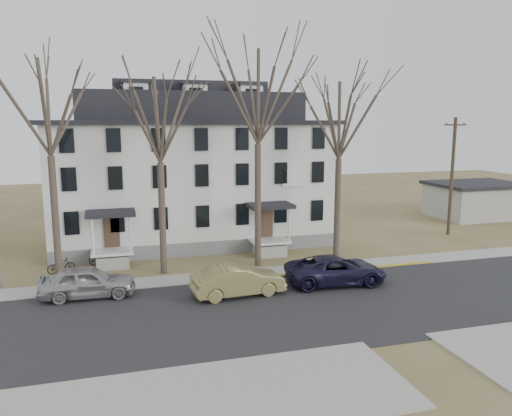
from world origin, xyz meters
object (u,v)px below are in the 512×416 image
object	(u,v)px
car_navy	(336,271)
bicycle_right	(61,266)
tree_far_left	(47,100)
tree_mid_left	(159,114)
car_silver	(88,283)
bicycle_left	(101,260)
utility_pole_far	(452,175)
car_tan	(238,281)
boarding_house	(191,172)
tree_center	(258,89)
tree_mid_right	(340,115)

from	to	relation	value
car_navy	bicycle_right	size ratio (longest dim) A/B	3.51
tree_far_left	tree_mid_left	size ratio (longest dim) A/B	1.08
car_silver	bicycle_right	distance (m)	5.16
tree_far_left	car_navy	xyz separation A→B (m)	(15.22, -4.87, -9.55)
bicycle_left	tree_mid_left	bearing A→B (deg)	-89.05
utility_pole_far	car_navy	bearing A→B (deg)	-147.58
car_tan	bicycle_right	distance (m)	11.60
boarding_house	utility_pole_far	world-z (taller)	boarding_house
utility_pole_far	car_navy	xyz separation A→B (m)	(-14.28, -9.07, -4.11)
boarding_house	tree_far_left	xyz separation A→B (m)	(-9.00, -8.15, 4.96)
tree_mid_left	car_tan	xyz separation A→B (m)	(3.39, -5.24, -8.79)
tree_center	car_tan	xyz separation A→B (m)	(-2.61, -5.24, -10.27)
tree_far_left	bicycle_right	distance (m)	9.97
tree_mid_left	utility_pole_far	world-z (taller)	tree_mid_left
tree_mid_right	car_navy	bearing A→B (deg)	-115.12
tree_mid_left	car_silver	xyz separation A→B (m)	(-4.28, -3.33, -8.77)
car_silver	bicycle_left	xyz separation A→B (m)	(0.54, 5.71, -0.36)
tree_mid_right	tree_far_left	bearing A→B (deg)	180.00
tree_center	car_tan	world-z (taller)	tree_center
tree_mid_right	utility_pole_far	distance (m)	13.55
tree_far_left	utility_pole_far	size ratio (longest dim) A/B	1.44
utility_pole_far	tree_center	bearing A→B (deg)	-166.50
boarding_house	tree_mid_right	size ratio (longest dim) A/B	1.63
tree_mid_left	tree_mid_right	distance (m)	11.50
tree_center	bicycle_left	size ratio (longest dim) A/B	8.17
car_navy	boarding_house	bearing A→B (deg)	30.54
tree_mid_right	bicycle_left	bearing A→B (deg)	171.15
tree_mid_right	tree_center	bearing A→B (deg)	180.00
car_tan	utility_pole_far	bearing A→B (deg)	-69.73
tree_mid_left	bicycle_left	xyz separation A→B (m)	(-3.73, 2.37, -9.13)
car_silver	car_navy	world-z (taller)	car_silver
tree_mid_right	bicycle_right	distance (m)	19.82
boarding_house	utility_pole_far	bearing A→B (deg)	-10.92
tree_mid_left	car_navy	world-z (taller)	tree_mid_left
tree_center	car_silver	world-z (taller)	tree_center
car_silver	tree_center	bearing A→B (deg)	-69.97
boarding_house	car_silver	size ratio (longest dim) A/B	4.27
bicycle_left	car_tan	bearing A→B (deg)	-103.52
tree_center	bicycle_left	xyz separation A→B (m)	(-9.73, 2.37, -10.61)
car_navy	tree_mid_left	bearing A→B (deg)	67.17
tree_mid_right	car_navy	distance (m)	10.32
tree_center	car_tan	size ratio (longest dim) A/B	2.97
utility_pole_far	car_navy	size ratio (longest dim) A/B	1.66
boarding_house	bicycle_right	xyz separation A→B (m)	(-9.04, -6.65, -4.89)
tree_center	car_navy	size ratio (longest dim) A/B	2.56
tree_center	utility_pole_far	size ratio (longest dim) A/B	1.55
boarding_house	car_tan	size ratio (longest dim) A/B	4.20
utility_pole_far	tree_far_left	bearing A→B (deg)	-171.90
car_navy	bicycle_left	world-z (taller)	car_navy
tree_far_left	car_silver	distance (m)	10.23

